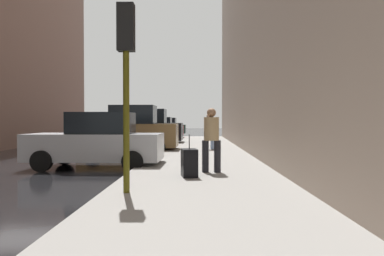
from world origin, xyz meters
name	(u,v)px	position (x,y,z in m)	size (l,w,h in m)	color
ground_plane	(23,166)	(0.00, 0.00, 0.00)	(120.00, 120.00, 0.00)	black
sidewalk	(202,164)	(6.00, 0.00, 0.07)	(4.00, 40.00, 0.15)	gray
parked_silver_sedan	(97,142)	(2.65, -0.55, 0.85)	(4.24, 2.13, 1.79)	#B7BABF
parked_bronze_suv	(130,131)	(2.65, 5.40, 1.03)	(4.62, 2.10, 2.25)	brown
parked_black_suv	(147,128)	(2.65, 11.25, 1.03)	(4.64, 2.15, 2.25)	black
parked_red_hatchback	(158,129)	(2.65, 17.68, 0.85)	(4.24, 2.13, 1.79)	#B2191E
parked_dark_green_sedan	(165,127)	(2.65, 24.20, 0.85)	(4.26, 2.17, 1.79)	#193828
fire_hydrant	(171,139)	(4.45, 7.77, 0.50)	(0.42, 0.22, 0.70)	red
traffic_light	(126,56)	(4.50, -5.35, 2.76)	(0.32, 0.32, 3.60)	#514C0F
pedestrian_in_tan_coat	(211,137)	(6.23, -2.53, 1.10)	(0.51, 0.43, 1.71)	black
pedestrian_in_jeans	(209,129)	(6.42, 5.43, 1.10)	(0.51, 0.43, 1.71)	#728CB2
rolling_suitcase	(189,163)	(5.66, -3.31, 0.49)	(0.45, 0.61, 1.04)	black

